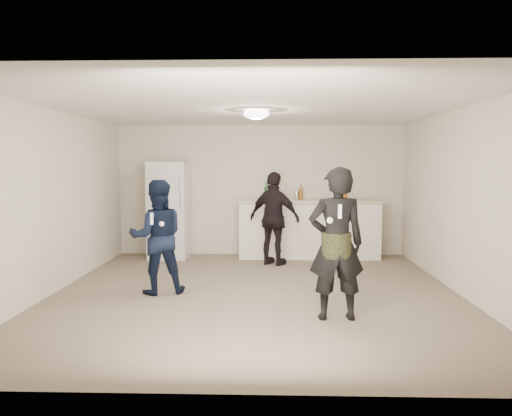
{
  "coord_description": "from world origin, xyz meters",
  "views": [
    {
      "loc": [
        0.21,
        -6.65,
        1.75
      ],
      "look_at": [
        0.0,
        0.2,
        1.15
      ],
      "focal_mm": 35.0,
      "sensor_mm": 36.0,
      "label": 1
    }
  ],
  "objects_px": {
    "fridge": "(169,210)",
    "spectator": "(274,219)",
    "man": "(157,237)",
    "counter": "(309,230)",
    "woman": "(336,244)",
    "shaker": "(297,195)"
  },
  "relations": [
    {
      "from": "fridge",
      "to": "spectator",
      "type": "height_order",
      "value": "fridge"
    },
    {
      "from": "man",
      "to": "counter",
      "type": "bearing_deg",
      "value": -146.73
    },
    {
      "from": "counter",
      "to": "man",
      "type": "xyz_separation_m",
      "value": [
        -2.25,
        -2.68,
        0.25
      ]
    },
    {
      "from": "fridge",
      "to": "spectator",
      "type": "xyz_separation_m",
      "value": [
        1.98,
        -0.64,
        -0.09
      ]
    },
    {
      "from": "man",
      "to": "woman",
      "type": "height_order",
      "value": "woman"
    },
    {
      "from": "fridge",
      "to": "shaker",
      "type": "distance_m",
      "value": 2.42
    },
    {
      "from": "counter",
      "to": "spectator",
      "type": "xyz_separation_m",
      "value": [
        -0.65,
        -0.71,
        0.29
      ]
    },
    {
      "from": "woman",
      "to": "shaker",
      "type": "bearing_deg",
      "value": -90.57
    },
    {
      "from": "fridge",
      "to": "spectator",
      "type": "bearing_deg",
      "value": -17.97
    },
    {
      "from": "woman",
      "to": "man",
      "type": "bearing_deg",
      "value": -29.69
    },
    {
      "from": "fridge",
      "to": "woman",
      "type": "xyz_separation_m",
      "value": [
        2.65,
        -3.69,
        -0.04
      ]
    },
    {
      "from": "shaker",
      "to": "man",
      "type": "relative_size",
      "value": 0.11
    },
    {
      "from": "fridge",
      "to": "woman",
      "type": "bearing_deg",
      "value": -54.29
    },
    {
      "from": "counter",
      "to": "shaker",
      "type": "xyz_separation_m",
      "value": [
        -0.23,
        0.07,
        0.65
      ]
    },
    {
      "from": "counter",
      "to": "fridge",
      "type": "xyz_separation_m",
      "value": [
        -2.63,
        -0.07,
        0.38
      ]
    },
    {
      "from": "man",
      "to": "spectator",
      "type": "distance_m",
      "value": 2.54
    },
    {
      "from": "fridge",
      "to": "shaker",
      "type": "bearing_deg",
      "value": 3.29
    },
    {
      "from": "man",
      "to": "spectator",
      "type": "bearing_deg",
      "value": -145.74
    },
    {
      "from": "spectator",
      "to": "man",
      "type": "bearing_deg",
      "value": 79.99
    },
    {
      "from": "man",
      "to": "spectator",
      "type": "height_order",
      "value": "spectator"
    },
    {
      "from": "counter",
      "to": "man",
      "type": "bearing_deg",
      "value": -130.02
    },
    {
      "from": "fridge",
      "to": "man",
      "type": "bearing_deg",
      "value": -81.79
    }
  ]
}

